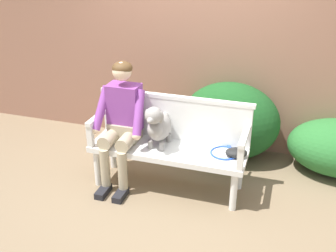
{
  "coord_description": "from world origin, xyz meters",
  "views": [
    {
      "loc": [
        1.14,
        -3.56,
        2.48
      ],
      "look_at": [
        0.0,
        0.0,
        0.73
      ],
      "focal_mm": 43.08,
      "sensor_mm": 36.0,
      "label": 1
    }
  ],
  "objects_px": {
    "tennis_racket": "(225,152)",
    "baseball_glove": "(236,153)",
    "garden_bench": "(168,153)",
    "person_seated": "(122,119)",
    "dog_on_bench": "(158,125)"
  },
  "relations": [
    {
      "from": "dog_on_bench",
      "to": "tennis_racket",
      "type": "bearing_deg",
      "value": 7.22
    },
    {
      "from": "garden_bench",
      "to": "tennis_racket",
      "type": "distance_m",
      "value": 0.6
    },
    {
      "from": "tennis_racket",
      "to": "baseball_glove",
      "type": "distance_m",
      "value": 0.14
    },
    {
      "from": "garden_bench",
      "to": "dog_on_bench",
      "type": "xyz_separation_m",
      "value": [
        -0.1,
        -0.01,
        0.31
      ]
    },
    {
      "from": "person_seated",
      "to": "baseball_glove",
      "type": "xyz_separation_m",
      "value": [
        1.22,
        0.04,
        -0.22
      ]
    },
    {
      "from": "garden_bench",
      "to": "baseball_glove",
      "type": "height_order",
      "value": "baseball_glove"
    },
    {
      "from": "baseball_glove",
      "to": "dog_on_bench",
      "type": "bearing_deg",
      "value": 165.93
    },
    {
      "from": "garden_bench",
      "to": "person_seated",
      "type": "bearing_deg",
      "value": -178.12
    },
    {
      "from": "tennis_racket",
      "to": "person_seated",
      "type": "bearing_deg",
      "value": -175.21
    },
    {
      "from": "dog_on_bench",
      "to": "tennis_racket",
      "type": "relative_size",
      "value": 0.87
    },
    {
      "from": "dog_on_bench",
      "to": "baseball_glove",
      "type": "height_order",
      "value": "dog_on_bench"
    },
    {
      "from": "garden_bench",
      "to": "person_seated",
      "type": "relative_size",
      "value": 1.22
    },
    {
      "from": "garden_bench",
      "to": "tennis_racket",
      "type": "height_order",
      "value": "tennis_racket"
    },
    {
      "from": "tennis_racket",
      "to": "baseball_glove",
      "type": "xyz_separation_m",
      "value": [
        0.12,
        -0.05,
        0.04
      ]
    },
    {
      "from": "person_seated",
      "to": "tennis_racket",
      "type": "xyz_separation_m",
      "value": [
        1.1,
        0.09,
        -0.26
      ]
    }
  ]
}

